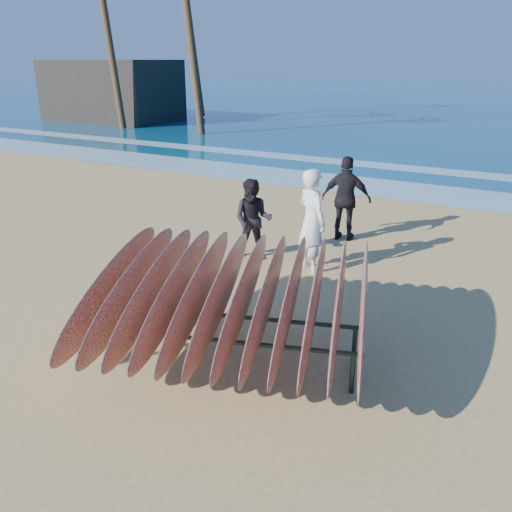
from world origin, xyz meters
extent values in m
plane|color=tan|center=(0.00, 0.00, 0.00)|extent=(120.00, 120.00, 0.00)
plane|color=white|center=(0.00, 10.00, 0.01)|extent=(160.00, 160.00, 0.00)
plane|color=white|center=(0.00, 13.50, 0.01)|extent=(160.00, 160.00, 0.00)
cylinder|color=#1C2D23|center=(-0.86, -1.31, 0.25)|extent=(0.06, 0.06, 0.50)
cylinder|color=#1C2D23|center=(1.94, -0.36, 0.25)|extent=(0.06, 0.06, 0.50)
cylinder|color=#1C2D23|center=(-1.07, -0.69, 0.25)|extent=(0.06, 0.06, 0.50)
cylinder|color=#1C2D23|center=(1.74, 0.26, 0.25)|extent=(0.06, 0.06, 0.50)
cylinder|color=#1C2D23|center=(0.54, -0.83, 0.50)|extent=(3.05, 1.08, 0.06)
cylinder|color=#1C2D23|center=(0.33, -0.22, 0.50)|extent=(3.05, 1.08, 0.06)
cylinder|color=#1C2D23|center=(-0.96, -1.00, 0.08)|extent=(0.25, 0.63, 0.04)
cylinder|color=#1C2D23|center=(1.84, -0.05, 0.08)|extent=(0.25, 0.63, 0.04)
ellipsoid|color=#5F0A06|center=(-1.03, -1.02, 0.94)|extent=(1.06, 2.93, 1.16)
ellipsoid|color=#5F0A06|center=(-0.76, -0.93, 0.94)|extent=(1.06, 2.93, 1.16)
ellipsoid|color=#5F0A06|center=(-0.50, -0.84, 0.94)|extent=(1.06, 2.93, 1.16)
ellipsoid|color=#5F0A06|center=(-0.23, -0.75, 0.94)|extent=(1.06, 2.93, 1.16)
ellipsoid|color=#5F0A06|center=(0.04, -0.66, 0.94)|extent=(1.06, 2.93, 1.16)
ellipsoid|color=#5F0A06|center=(0.31, -0.57, 0.94)|extent=(1.06, 2.93, 1.16)
ellipsoid|color=#5F0A06|center=(0.57, -0.48, 0.94)|extent=(1.06, 2.93, 1.16)
ellipsoid|color=#5F0A06|center=(0.84, -0.39, 0.94)|extent=(1.06, 2.93, 1.16)
ellipsoid|color=#5F0A06|center=(1.11, -0.30, 0.94)|extent=(1.06, 2.93, 1.16)
ellipsoid|color=#5F0A06|center=(1.37, -0.21, 0.94)|extent=(1.06, 2.93, 1.16)
ellipsoid|color=#5F0A06|center=(1.64, -0.12, 0.94)|extent=(1.06, 2.93, 1.16)
ellipsoid|color=#5F0A06|center=(1.91, -0.03, 0.94)|extent=(1.06, 2.93, 1.16)
imported|color=white|center=(-0.10, 2.92, 0.93)|extent=(0.81, 0.73, 1.85)
imported|color=black|center=(-1.29, 2.90, 0.77)|extent=(0.90, 0.80, 1.54)
imported|color=black|center=(-0.23, 4.90, 0.88)|extent=(1.08, 0.57, 1.76)
cube|color=#2D2823|center=(-21.53, 19.98, 1.79)|extent=(8.04, 4.47, 3.57)
cylinder|color=brown|center=(-18.00, 16.59, 4.44)|extent=(0.36, 1.35, 8.86)
cylinder|color=brown|center=(-12.90, 16.81, 3.92)|extent=(0.36, 1.47, 7.82)
cylinder|color=brown|center=(-17.86, 23.40, 5.46)|extent=(0.36, 2.23, 10.81)
camera|label=1|loc=(3.68, -5.50, 3.61)|focal=38.00mm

